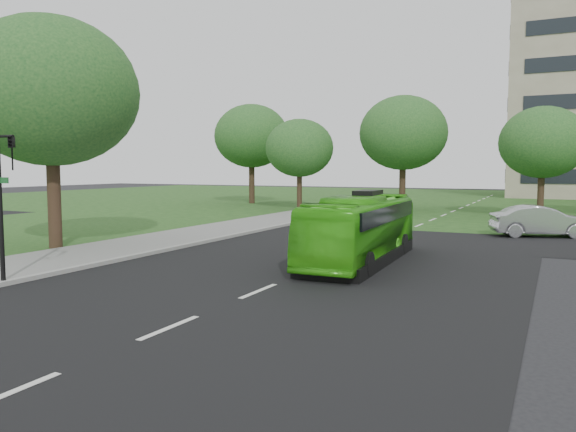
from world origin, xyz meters
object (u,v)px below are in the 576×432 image
(tree_side_near, at_px, (50,92))
(sedan, at_px, (541,221))
(traffic_light, at_px, (3,189))
(tree_park_f, at_px, (252,136))
(tree_park_b, at_px, (403,133))
(bus, at_px, (361,229))
(tree_park_c, at_px, (543,142))
(tree_park_a, at_px, (300,148))

(tree_side_near, xyz_separation_m, sedan, (18.74, 13.49, -5.86))
(traffic_light, bearing_deg, sedan, 33.72)
(traffic_light, bearing_deg, tree_park_f, 87.34)
(tree_park_b, bearing_deg, sedan, -53.51)
(tree_side_near, distance_m, sedan, 23.82)
(tree_park_b, bearing_deg, bus, -78.92)
(tree_park_c, relative_size, tree_park_f, 0.80)
(sedan, bearing_deg, tree_park_b, 17.45)
(tree_park_f, distance_m, tree_side_near, 30.94)
(sedan, relative_size, traffic_light, 0.98)
(sedan, height_order, traffic_light, traffic_light)
(tree_park_f, bearing_deg, sedan, -32.50)
(tree_park_b, bearing_deg, tree_side_near, -105.83)
(bus, height_order, sedan, bus)
(tree_side_near, bearing_deg, tree_park_c, 53.50)
(tree_park_a, relative_size, traffic_light, 1.54)
(tree_park_a, xyz_separation_m, traffic_light, (4.87, -31.28, -2.22))
(tree_side_near, height_order, sedan, tree_side_near)
(tree_park_b, xyz_separation_m, sedan, (10.78, -14.58, -5.47))
(tree_park_a, bearing_deg, traffic_light, -81.14)
(tree_park_c, relative_size, sedan, 1.60)
(tree_park_a, bearing_deg, tree_park_c, -0.73)
(bus, bearing_deg, tree_park_a, 117.58)
(tree_park_c, xyz_separation_m, tree_side_near, (-18.38, -24.84, 1.48))
(tree_park_a, height_order, tree_park_f, tree_park_f)
(bus, height_order, traffic_light, traffic_light)
(tree_park_a, distance_m, sedan, 22.37)
(tree_park_b, height_order, tree_side_near, tree_side_near)
(tree_park_a, xyz_separation_m, bus, (12.92, -22.76, -3.84))
(sedan, distance_m, traffic_light, 24.13)
(tree_park_b, relative_size, tree_side_near, 0.95)
(tree_park_a, bearing_deg, tree_park_f, 145.82)
(tree_park_f, distance_m, bus, 34.78)
(tree_park_b, distance_m, traffic_light, 34.58)
(tree_park_b, height_order, sedan, tree_park_b)
(tree_park_c, relative_size, bus, 0.87)
(tree_side_near, xyz_separation_m, bus, (13.00, 2.31, -5.43))
(tree_park_a, distance_m, traffic_light, 31.73)
(tree_park_c, xyz_separation_m, sedan, (0.36, -11.35, -4.38))
(tree_park_c, height_order, tree_park_f, tree_park_f)
(tree_park_f, bearing_deg, tree_park_a, -34.18)
(tree_park_a, xyz_separation_m, tree_park_c, (18.29, -0.23, 0.11))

